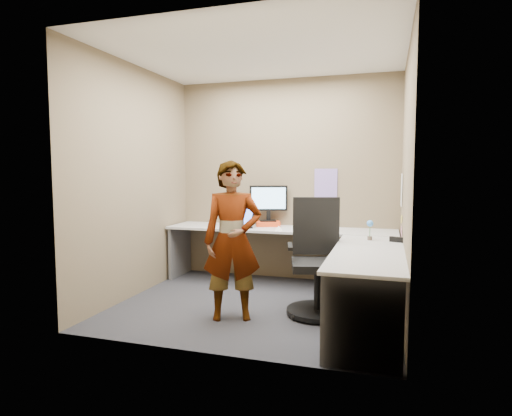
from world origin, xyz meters
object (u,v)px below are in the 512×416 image
(monitor, at_px, (268,200))
(office_chair, at_px, (317,268))
(person, at_px, (233,240))
(desk, at_px, (304,248))

(monitor, height_order, office_chair, monitor)
(person, bearing_deg, monitor, 70.71)
(monitor, relative_size, person, 0.31)
(desk, bearing_deg, office_chair, -63.73)
(office_chair, bearing_deg, person, -166.83)
(office_chair, bearing_deg, monitor, 111.30)
(monitor, bearing_deg, person, -106.14)
(desk, relative_size, office_chair, 2.54)
(desk, relative_size, monitor, 6.05)
(monitor, xyz_separation_m, office_chair, (0.85, -1.21, -0.60))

